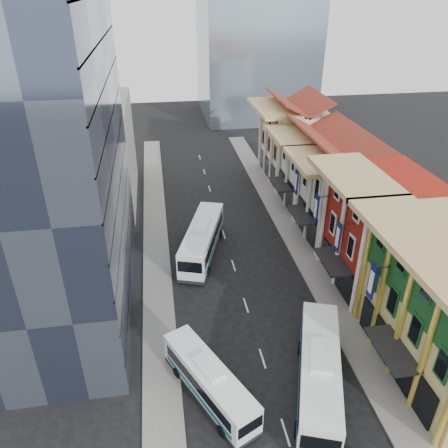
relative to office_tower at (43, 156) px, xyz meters
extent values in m
plane|color=black|center=(17.00, -19.00, -15.00)|extent=(200.00, 200.00, 0.00)
cube|color=slate|center=(25.50, 3.00, -14.93)|extent=(3.00, 90.00, 0.15)
cube|color=slate|center=(8.50, 3.00, -14.93)|extent=(3.00, 90.00, 0.15)
cube|color=maroon|center=(31.00, -2.00, -9.00)|extent=(8.00, 10.00, 12.00)
cube|color=beige|center=(31.00, 7.50, -10.00)|extent=(8.00, 9.00, 10.00)
cube|color=beige|center=(31.00, 16.50, -10.00)|extent=(8.00, 9.00, 10.00)
cube|color=beige|center=(31.00, 27.00, -9.50)|extent=(8.00, 12.00, 11.00)
cube|color=#363E55|center=(0.00, 0.00, 0.00)|extent=(12.00, 26.00, 30.00)
cube|color=gray|center=(1.00, 23.00, -8.00)|extent=(10.00, 18.00, 14.00)
camera|label=1|loc=(9.62, -36.83, 12.84)|focal=35.00mm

